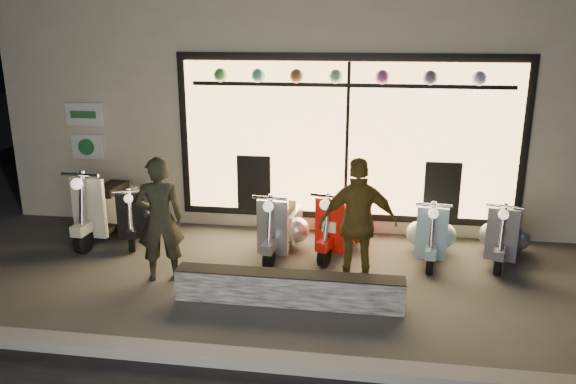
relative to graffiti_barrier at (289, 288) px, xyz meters
name	(u,v)px	position (x,y,z in m)	size (l,w,h in m)	color
ground	(276,279)	(-0.27, 0.65, -0.20)	(40.00, 40.00, 0.00)	#383533
kerb	(242,359)	(-0.27, -1.35, -0.14)	(40.00, 0.25, 0.12)	slate
shop_building	(317,85)	(-0.26, 5.63, 1.90)	(10.20, 6.23, 4.20)	beige
graffiti_barrier	(289,288)	(0.00, 0.00, 0.00)	(2.77, 0.28, 0.40)	black
scooter_silver	(282,225)	(-0.36, 1.68, 0.20)	(0.52, 1.39, 0.99)	black
scooter_red	(343,224)	(0.54, 1.86, 0.20)	(0.71, 1.39, 0.99)	black
scooter_black	(132,215)	(-2.83, 1.91, 0.16)	(0.71, 1.24, 0.90)	black
scooter_cream	(111,206)	(-3.22, 1.97, 0.27)	(0.57, 1.62, 1.16)	black
scooter_blue	(431,231)	(1.84, 1.82, 0.18)	(0.50, 1.32, 0.94)	black
scooter_grey	(504,233)	(2.88, 1.91, 0.17)	(0.66, 1.31, 0.93)	black
man	(160,219)	(-1.77, 0.46, 0.64)	(0.61, 0.40, 1.67)	black
woman	(358,223)	(0.79, 0.67, 0.65)	(0.99, 0.41, 1.70)	brown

